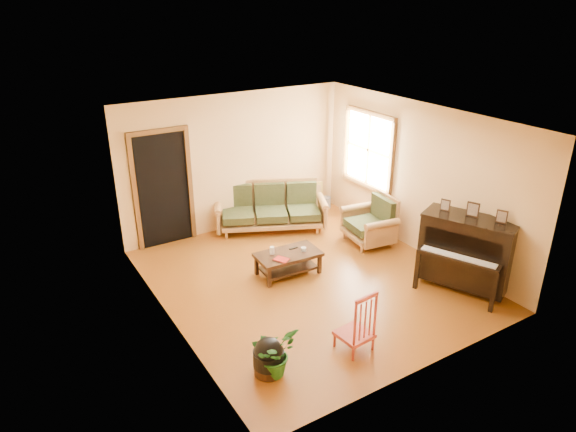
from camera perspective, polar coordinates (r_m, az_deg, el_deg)
floor at (r=8.30m, az=2.29°, el=-7.08°), size 5.00×5.00×0.00m
doorway at (r=9.34m, az=-13.69°, el=2.79°), size 1.08×0.16×2.05m
window at (r=9.91m, az=8.94°, el=7.27°), size 0.12×1.36×1.46m
sofa at (r=9.83m, az=-1.92°, el=0.93°), size 2.27×1.68×0.90m
coffee_table at (r=8.37m, az=0.01°, el=-5.29°), size 1.06×0.62×0.38m
armchair at (r=9.41m, az=8.97°, el=-0.43°), size 0.97×1.00×0.90m
piano at (r=8.27m, az=19.11°, el=-3.92°), size 1.26×1.54×1.18m
footstool at (r=6.38m, az=-2.17°, el=-15.73°), size 0.40×0.40×0.36m
red_chair at (r=6.65m, az=7.46°, el=-11.37°), size 0.45×0.48×0.87m
leaning_frame at (r=10.78m, az=2.68°, el=2.22°), size 0.48×0.25×0.63m
ceramic_crock at (r=10.99m, az=4.27°, el=1.51°), size 0.21×0.21×0.24m
potted_plant at (r=6.30m, az=-1.60°, el=-14.89°), size 0.67×0.62×0.61m
book at (r=8.00m, az=-1.03°, el=-5.11°), size 0.25×0.28×0.02m
candle at (r=8.23m, az=-1.79°, el=-3.85°), size 0.08×0.08×0.13m
glass_jar at (r=8.35m, az=1.74°, el=-3.69°), size 0.11×0.11×0.06m
remote at (r=8.42m, az=0.60°, el=-3.58°), size 0.15×0.05×0.02m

